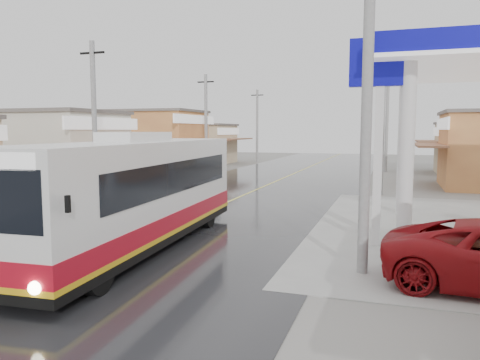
# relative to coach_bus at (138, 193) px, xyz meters

# --- Properties ---
(ground) EXTENTS (120.00, 120.00, 0.00)m
(ground) POSITION_rel_coach_bus_xyz_m (-0.53, -0.45, -1.66)
(ground) COLOR slate
(ground) RESTS_ON ground
(road) EXTENTS (12.00, 90.00, 0.02)m
(road) POSITION_rel_coach_bus_xyz_m (-0.53, 14.55, -1.65)
(road) COLOR black
(road) RESTS_ON ground
(centre_line) EXTENTS (0.15, 90.00, 0.01)m
(centre_line) POSITION_rel_coach_bus_xyz_m (-0.53, 14.55, -1.64)
(centre_line) COLOR #D8CC4C
(centre_line) RESTS_ON road
(shopfronts_left) EXTENTS (11.00, 44.00, 5.20)m
(shopfronts_left) POSITION_rel_coach_bus_xyz_m (-13.53, 17.55, -1.66)
(shopfronts_left) COLOR tan
(shopfronts_left) RESTS_ON ground
(utility_poles_left) EXTENTS (1.60, 50.00, 8.00)m
(utility_poles_left) POSITION_rel_coach_bus_xyz_m (-7.53, 15.55, -1.66)
(utility_poles_left) COLOR gray
(utility_poles_left) RESTS_ON ground
(utility_poles_right) EXTENTS (1.60, 36.00, 8.00)m
(utility_poles_right) POSITION_rel_coach_bus_xyz_m (6.47, 14.55, -1.66)
(utility_poles_right) COLOR gray
(utility_poles_right) RESTS_ON ground
(coach_bus) EXTENTS (3.09, 11.13, 3.44)m
(coach_bus) POSITION_rel_coach_bus_xyz_m (0.00, 0.00, 0.00)
(coach_bus) COLOR silver
(coach_bus) RESTS_ON road
(second_bus) EXTENTS (3.40, 8.82, 2.85)m
(second_bus) POSITION_rel_coach_bus_xyz_m (-5.05, 14.44, -0.12)
(second_bus) COLOR silver
(second_bus) RESTS_ON road
(cyclist) EXTENTS (0.93, 1.96, 2.03)m
(cyclist) POSITION_rel_coach_bus_xyz_m (-4.37, 4.64, -0.99)
(cyclist) COLOR black
(cyclist) RESTS_ON ground
(tricycle_near) EXTENTS (1.69, 2.05, 1.51)m
(tricycle_near) POSITION_rel_coach_bus_xyz_m (-7.61, 5.53, -0.80)
(tricycle_near) COLOR #26262D
(tricycle_near) RESTS_ON ground
(tricycle_far) EXTENTS (1.91, 2.47, 1.68)m
(tricycle_far) POSITION_rel_coach_bus_xyz_m (-9.85, 10.86, -0.70)
(tricycle_far) COLOR #26262D
(tricycle_far) RESTS_ON ground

